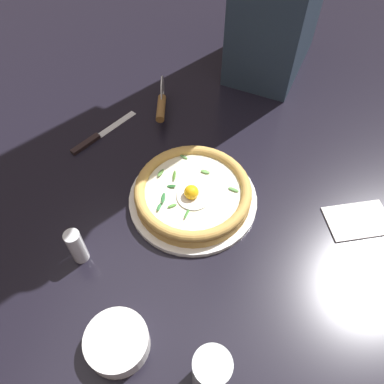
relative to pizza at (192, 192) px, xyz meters
name	(u,v)px	position (x,y,z in m)	size (l,w,h in m)	color
ground_plane	(194,198)	(0.02, 0.00, -0.05)	(2.40, 2.40, 0.03)	black
pizza_plate	(192,199)	(0.00, 0.00, -0.03)	(0.29, 0.29, 0.01)	white
pizza	(192,192)	(0.00, 0.00, 0.00)	(0.26, 0.26, 0.06)	#C09145
side_bowl	(117,342)	(-0.34, 0.07, -0.01)	(0.11, 0.11, 0.04)	white
pizza_cutter	(162,102)	(0.27, 0.14, 0.01)	(0.15, 0.04, 0.09)	silver
table_knife	(95,138)	(0.14, 0.29, -0.03)	(0.19, 0.12, 0.01)	silver
drinking_glass	(211,373)	(-0.36, -0.10, 0.01)	(0.06, 0.06, 0.11)	silver
folded_napkin	(359,221)	(0.02, -0.37, -0.03)	(0.14, 0.09, 0.01)	white
pepper_shaker	(77,246)	(-0.19, 0.20, 0.01)	(0.03, 0.03, 0.09)	silver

